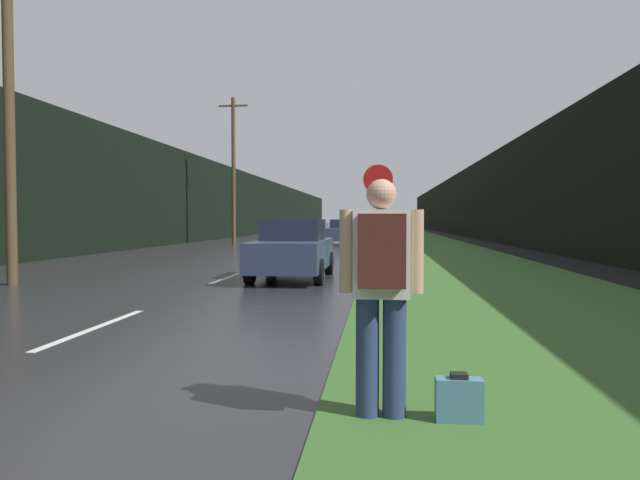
# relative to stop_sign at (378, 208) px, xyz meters

# --- Properties ---
(grass_verge) EXTENTS (6.00, 240.00, 0.02)m
(grass_verge) POSITION_rel_stop_sign_xyz_m (2.57, 26.56, -1.79)
(grass_verge) COLOR #386028
(grass_verge) RESTS_ON ground_plane
(lane_stripe_b) EXTENTS (0.12, 3.00, 0.01)m
(lane_stripe_b) POSITION_rel_stop_sign_xyz_m (-3.93, -6.54, -1.80)
(lane_stripe_b) COLOR silver
(lane_stripe_b) RESTS_ON ground_plane
(lane_stripe_c) EXTENTS (0.12, 3.00, 0.01)m
(lane_stripe_c) POSITION_rel_stop_sign_xyz_m (-3.93, 0.46, -1.80)
(lane_stripe_c) COLOR silver
(lane_stripe_c) RESTS_ON ground_plane
(lane_stripe_d) EXTENTS (0.12, 3.00, 0.01)m
(lane_stripe_d) POSITION_rel_stop_sign_xyz_m (-3.93, 7.46, -1.80)
(lane_stripe_d) COLOR silver
(lane_stripe_d) RESTS_ON ground_plane
(lane_stripe_e) EXTENTS (0.12, 3.00, 0.01)m
(lane_stripe_e) POSITION_rel_stop_sign_xyz_m (-3.93, 14.46, -1.80)
(lane_stripe_e) COLOR silver
(lane_stripe_e) RESTS_ON ground_plane
(lane_stripe_f) EXTENTS (0.12, 3.00, 0.01)m
(lane_stripe_f) POSITION_rel_stop_sign_xyz_m (-3.93, 21.46, -1.80)
(lane_stripe_f) COLOR silver
(lane_stripe_f) RESTS_ON ground_plane
(treeline_far_side) EXTENTS (2.00, 140.00, 5.92)m
(treeline_far_side) POSITION_rel_stop_sign_xyz_m (-13.43, 36.56, 1.16)
(treeline_far_side) COLOR black
(treeline_far_side) RESTS_ON ground_plane
(treeline_near_side) EXTENTS (2.00, 140.00, 6.08)m
(treeline_near_side) POSITION_rel_stop_sign_xyz_m (8.57, 36.56, 1.24)
(treeline_near_side) COLOR black
(treeline_near_side) RESTS_ON ground_plane
(utility_pole_near) EXTENTS (1.80, 0.24, 9.10)m
(utility_pole_near) POSITION_rel_stop_sign_xyz_m (-8.44, -1.77, 2.88)
(utility_pole_near) COLOR #4C3823
(utility_pole_near) RESTS_ON ground_plane
(utility_pole_far) EXTENTS (1.80, 0.24, 8.99)m
(utility_pole_far) POSITION_rel_stop_sign_xyz_m (-8.96, 20.27, 2.83)
(utility_pole_far) COLOR #4C3823
(utility_pole_far) RESTS_ON ground_plane
(stop_sign) EXTENTS (0.73, 0.07, 2.88)m
(stop_sign) POSITION_rel_stop_sign_xyz_m (0.00, 0.00, 0.00)
(stop_sign) COLOR slate
(stop_sign) RESTS_ON ground_plane
(hitchhiker_with_backpack) EXTENTS (0.64, 0.43, 1.84)m
(hitchhiker_with_backpack) POSITION_rel_stop_sign_xyz_m (0.08, -9.80, -0.75)
(hitchhiker_with_backpack) COLOR navy
(hitchhiker_with_backpack) RESTS_ON ground_plane
(suitcase) EXTENTS (0.35, 0.15, 0.38)m
(suitcase) POSITION_rel_stop_sign_xyz_m (0.66, -9.82, -1.62)
(suitcase) COLOR teal
(suitcase) RESTS_ON ground_plane
(car_passing_near) EXTENTS (1.84, 4.25, 1.53)m
(car_passing_near) POSITION_rel_stop_sign_xyz_m (-2.18, 0.36, -1.04)
(car_passing_near) COLOR #2D3856
(car_passing_near) RESTS_ON ground_plane
(car_passing_far) EXTENTS (1.87, 4.39, 1.53)m
(car_passing_far) POSITION_rel_stop_sign_xyz_m (-2.18, 20.17, -1.04)
(car_passing_far) COLOR #2D3856
(car_passing_far) RESTS_ON ground_plane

